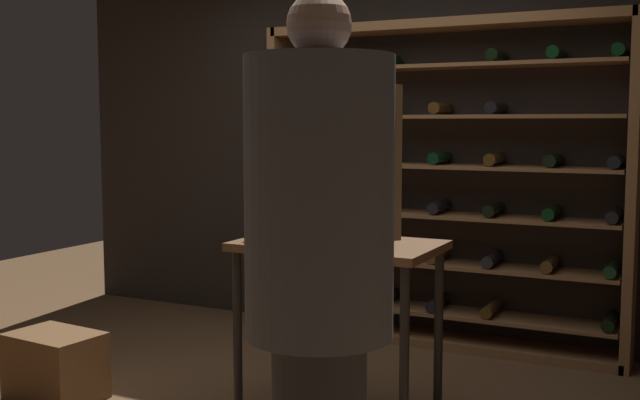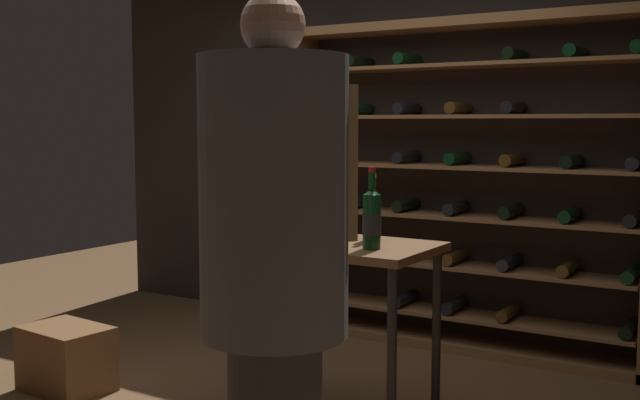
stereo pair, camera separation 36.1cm
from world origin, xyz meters
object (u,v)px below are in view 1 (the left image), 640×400
object	(u,v)px
tasting_table	(339,266)
wine_glass_stemmed_center	(255,217)
wine_rack	(439,186)
wine_bottle_green_slim	(274,211)
person_host_in_suit	(319,265)
wine_bottle_black_capsule	(380,218)
wine_crate	(55,366)
wine_bottle_red_label	(375,216)

from	to	relation	value
tasting_table	wine_glass_stemmed_center	world-z (taller)	wine_glass_stemmed_center
wine_rack	wine_bottle_green_slim	size ratio (longest dim) A/B	6.95
person_host_in_suit	wine_bottle_green_slim	distance (m)	1.58
wine_bottle_black_capsule	wine_glass_stemmed_center	bearing A→B (deg)	-175.02
wine_rack	wine_crate	bearing A→B (deg)	-128.32
wine_rack	person_host_in_suit	world-z (taller)	wine_rack
wine_rack	wine_bottle_red_label	world-z (taller)	wine_rack
person_host_in_suit	wine_bottle_green_slim	bearing A→B (deg)	-111.54
wine_rack	person_host_in_suit	size ratio (longest dim) A/B	1.30
wine_crate	wine_glass_stemmed_center	distance (m)	1.41
wine_crate	wine_glass_stemmed_center	size ratio (longest dim) A/B	2.96
wine_bottle_red_label	tasting_table	bearing A→B (deg)	-135.67
tasting_table	wine_crate	distance (m)	1.65
wine_bottle_black_capsule	wine_glass_stemmed_center	size ratio (longest dim) A/B	2.33
person_host_in_suit	wine_bottle_green_slim	xyz separation A→B (m)	(-0.91, 1.30, -0.01)
tasting_table	wine_bottle_black_capsule	size ratio (longest dim) A/B	2.56
wine_rack	wine_bottle_green_slim	xyz separation A→B (m)	(-0.41, -1.45, -0.04)
wine_bottle_black_capsule	wine_bottle_green_slim	xyz separation A→B (m)	(-0.65, 0.15, -0.02)
tasting_table	wine_bottle_red_label	xyz separation A→B (m)	(0.14, 0.13, 0.24)
person_host_in_suit	wine_bottle_green_slim	world-z (taller)	person_host_in_suit
wine_bottle_red_label	wine_glass_stemmed_center	world-z (taller)	wine_bottle_red_label
wine_rack	wine_bottle_red_label	distance (m)	1.38
tasting_table	wine_bottle_green_slim	bearing A→B (deg)	171.88
wine_glass_stemmed_center	wine_crate	bearing A→B (deg)	-167.35
wine_bottle_green_slim	wine_glass_stemmed_center	size ratio (longest dim) A/B	2.16
wine_bottle_black_capsule	wine_bottle_green_slim	size ratio (longest dim) A/B	1.08
tasting_table	wine_glass_stemmed_center	bearing A→B (deg)	-158.53
wine_crate	wine_bottle_green_slim	world-z (taller)	wine_bottle_green_slim
wine_glass_stemmed_center	wine_bottle_black_capsule	bearing A→B (deg)	4.98
person_host_in_suit	wine_glass_stemmed_center	xyz separation A→B (m)	(-0.90, 1.09, -0.01)
tasting_table	wine_bottle_black_capsule	world-z (taller)	wine_bottle_black_capsule
wine_bottle_red_label	wine_glass_stemmed_center	bearing A→B (deg)	-151.40
wine_rack	wine_bottle_red_label	size ratio (longest dim) A/B	7.32
wine_glass_stemmed_center	wine_bottle_red_label	bearing A→B (deg)	28.60
wine_rack	tasting_table	xyz separation A→B (m)	(-0.02, -1.51, -0.28)
wine_glass_stemmed_center	person_host_in_suit	bearing A→B (deg)	-50.51
tasting_table	wine_crate	size ratio (longest dim) A/B	2.01
wine_rack	tasting_table	distance (m)	1.54
tasting_table	wine_bottle_red_label	bearing A→B (deg)	44.33
person_host_in_suit	wine_glass_stemmed_center	world-z (taller)	person_host_in_suit
wine_crate	wine_bottle_red_label	xyz separation A→B (m)	(1.62, 0.53, 0.84)
wine_rack	person_host_in_suit	xyz separation A→B (m)	(0.49, -2.75, -0.03)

